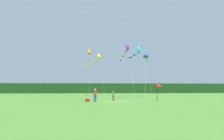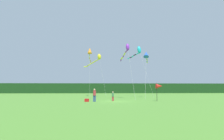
{
  "view_description": "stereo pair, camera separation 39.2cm",
  "coord_description": "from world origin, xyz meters",
  "px_view_note": "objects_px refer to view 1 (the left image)",
  "views": [
    {
      "loc": [
        -2.19,
        -25.6,
        1.73
      ],
      "look_at": [
        0.0,
        6.0,
        4.88
      ],
      "focal_mm": 29.93,
      "sensor_mm": 36.0,
      "label": 1
    },
    {
      "loc": [
        -1.8,
        -25.62,
        1.73
      ],
      "look_at": [
        0.0,
        6.0,
        4.88
      ],
      "focal_mm": 29.93,
      "sensor_mm": 36.0,
      "label": 2
    }
  ],
  "objects_px": {
    "banner_flag_pole": "(159,86)",
    "kite_cyan": "(138,51)",
    "kite_purple": "(126,50)",
    "kite_yellow": "(97,58)",
    "person_child": "(113,96)",
    "cooler_box": "(87,100)",
    "person_adult": "(95,94)",
    "kite_orange": "(89,52)",
    "kite_blue": "(146,55)"
  },
  "relations": [
    {
      "from": "kite_orange",
      "to": "kite_cyan",
      "type": "bearing_deg",
      "value": -17.04
    },
    {
      "from": "banner_flag_pole",
      "to": "kite_cyan",
      "type": "distance_m",
      "value": 15.66
    },
    {
      "from": "cooler_box",
      "to": "banner_flag_pole",
      "type": "distance_m",
      "value": 10.1
    },
    {
      "from": "banner_flag_pole",
      "to": "kite_purple",
      "type": "xyz_separation_m",
      "value": [
        -3.58,
        7.09,
        6.56
      ]
    },
    {
      "from": "person_child",
      "to": "kite_yellow",
      "type": "height_order",
      "value": "kite_yellow"
    },
    {
      "from": "person_adult",
      "to": "banner_flag_pole",
      "type": "height_order",
      "value": "banner_flag_pole"
    },
    {
      "from": "person_adult",
      "to": "banner_flag_pole",
      "type": "bearing_deg",
      "value": 3.01
    },
    {
      "from": "cooler_box",
      "to": "kite_yellow",
      "type": "xyz_separation_m",
      "value": [
        1.04,
        14.87,
        8.03
      ]
    },
    {
      "from": "cooler_box",
      "to": "kite_purple",
      "type": "distance_m",
      "value": 12.99
    },
    {
      "from": "person_adult",
      "to": "kite_yellow",
      "type": "xyz_separation_m",
      "value": [
        0.04,
        14.83,
        7.27
      ]
    },
    {
      "from": "kite_purple",
      "to": "cooler_box",
      "type": "bearing_deg",
      "value": -129.82
    },
    {
      "from": "person_child",
      "to": "kite_orange",
      "type": "bearing_deg",
      "value": 105.15
    },
    {
      "from": "banner_flag_pole",
      "to": "kite_cyan",
      "type": "relative_size",
      "value": 0.23
    },
    {
      "from": "kite_cyan",
      "to": "kite_purple",
      "type": "bearing_deg",
      "value": -118.29
    },
    {
      "from": "kite_cyan",
      "to": "kite_purple",
      "type": "relative_size",
      "value": 1.13
    },
    {
      "from": "person_adult",
      "to": "banner_flag_pole",
      "type": "distance_m",
      "value": 8.99
    },
    {
      "from": "kite_orange",
      "to": "kite_yellow",
      "type": "bearing_deg",
      "value": -53.41
    },
    {
      "from": "kite_purple",
      "to": "kite_yellow",
      "type": "bearing_deg",
      "value": 126.09
    },
    {
      "from": "cooler_box",
      "to": "banner_flag_pole",
      "type": "bearing_deg",
      "value": 2.97
    },
    {
      "from": "kite_yellow",
      "to": "person_child",
      "type": "bearing_deg",
      "value": -79.56
    },
    {
      "from": "kite_orange",
      "to": "kite_cyan",
      "type": "distance_m",
      "value": 11.12
    },
    {
      "from": "kite_blue",
      "to": "person_child",
      "type": "bearing_deg",
      "value": -127.62
    },
    {
      "from": "person_adult",
      "to": "cooler_box",
      "type": "bearing_deg",
      "value": -177.35
    },
    {
      "from": "person_adult",
      "to": "kite_purple",
      "type": "relative_size",
      "value": 0.18
    },
    {
      "from": "person_child",
      "to": "person_adult",
      "type": "bearing_deg",
      "value": -153.06
    },
    {
      "from": "kite_blue",
      "to": "kite_cyan",
      "type": "height_order",
      "value": "kite_cyan"
    },
    {
      "from": "cooler_box",
      "to": "banner_flag_pole",
      "type": "relative_size",
      "value": 0.23
    },
    {
      "from": "banner_flag_pole",
      "to": "kite_blue",
      "type": "relative_size",
      "value": 0.27
    },
    {
      "from": "kite_purple",
      "to": "kite_yellow",
      "type": "xyz_separation_m",
      "value": [
        -5.3,
        7.27,
        -0.38
      ]
    },
    {
      "from": "cooler_box",
      "to": "kite_purple",
      "type": "xyz_separation_m",
      "value": [
        6.34,
        7.6,
        8.41
      ]
    },
    {
      "from": "kite_cyan",
      "to": "kite_blue",
      "type": "bearing_deg",
      "value": -76.71
    },
    {
      "from": "cooler_box",
      "to": "kite_cyan",
      "type": "distance_m",
      "value": 19.7
    },
    {
      "from": "cooler_box",
      "to": "kite_purple",
      "type": "height_order",
      "value": "kite_purple"
    },
    {
      "from": "banner_flag_pole",
      "to": "kite_blue",
      "type": "height_order",
      "value": "kite_blue"
    },
    {
      "from": "banner_flag_pole",
      "to": "kite_cyan",
      "type": "height_order",
      "value": "kite_cyan"
    },
    {
      "from": "person_child",
      "to": "banner_flag_pole",
      "type": "bearing_deg",
      "value": -7.29
    },
    {
      "from": "kite_orange",
      "to": "kite_blue",
      "type": "bearing_deg",
      "value": -30.57
    },
    {
      "from": "person_adult",
      "to": "kite_purple",
      "type": "xyz_separation_m",
      "value": [
        5.33,
        7.56,
        7.65
      ]
    },
    {
      "from": "person_adult",
      "to": "cooler_box",
      "type": "relative_size",
      "value": 3.02
    },
    {
      "from": "kite_orange",
      "to": "kite_yellow",
      "type": "height_order",
      "value": "kite_orange"
    },
    {
      "from": "banner_flag_pole",
      "to": "kite_yellow",
      "type": "height_order",
      "value": "kite_yellow"
    },
    {
      "from": "kite_purple",
      "to": "banner_flag_pole",
      "type": "bearing_deg",
      "value": -63.2
    },
    {
      "from": "cooler_box",
      "to": "kite_blue",
      "type": "distance_m",
      "value": 17.07
    },
    {
      "from": "person_adult",
      "to": "kite_blue",
      "type": "relative_size",
      "value": 0.19
    },
    {
      "from": "kite_cyan",
      "to": "kite_orange",
      "type": "bearing_deg",
      "value": 162.96
    },
    {
      "from": "cooler_box",
      "to": "kite_cyan",
      "type": "xyz_separation_m",
      "value": [
        9.83,
        14.09,
        9.64
      ]
    },
    {
      "from": "person_child",
      "to": "cooler_box",
      "type": "height_order",
      "value": "person_child"
    },
    {
      "from": "person_child",
      "to": "banner_flag_pole",
      "type": "distance_m",
      "value": 6.57
    },
    {
      "from": "person_child",
      "to": "kite_cyan",
      "type": "xyz_separation_m",
      "value": [
        6.3,
        12.76,
        9.11
      ]
    },
    {
      "from": "kite_yellow",
      "to": "kite_cyan",
      "type": "bearing_deg",
      "value": -5.06
    }
  ]
}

